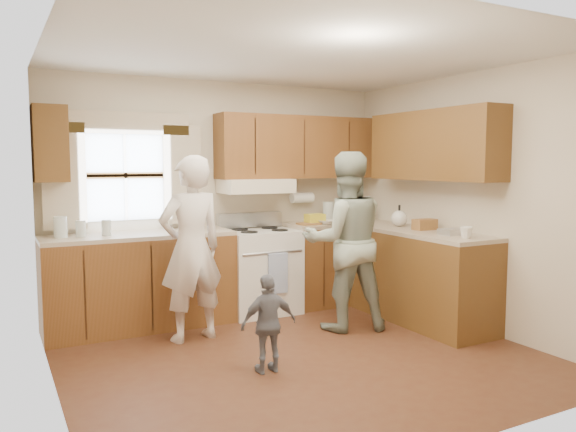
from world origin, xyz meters
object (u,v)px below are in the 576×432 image
stove (260,270)px  child (269,323)px  woman_right (345,241)px  woman_left (191,249)px

stove → child: stove is taller
woman_right → child: (-1.17, -0.69, -0.48)m
woman_left → woman_right: bearing=157.1°
woman_left → child: woman_left is taller
woman_left → child: (0.27, -1.06, -0.46)m
woman_left → child: size_ratio=2.20×
stove → woman_right: 1.14m
stove → child: 1.79m
child → woman_right: bearing=-146.6°
woman_left → child: bearing=95.6°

